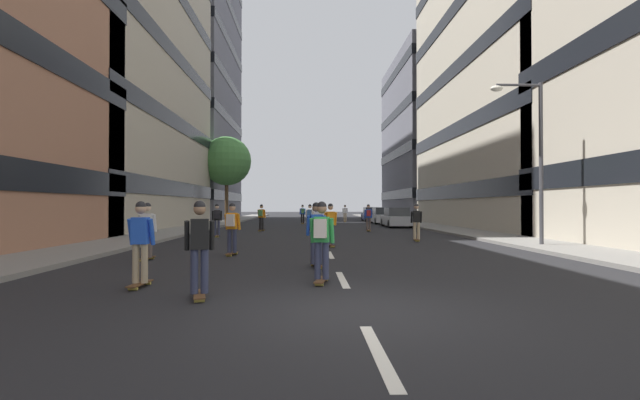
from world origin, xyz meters
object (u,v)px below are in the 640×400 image
(street_tree_near, at_px, (227,161))
(skater_13, at_px, (310,216))
(skater_3, at_px, (303,213))
(skater_11, at_px, (147,228))
(skater_6, at_px, (140,240))
(skater_7, at_px, (368,216))
(parked_car_mid, at_px, (382,216))
(skater_10, at_px, (316,231))
(skater_2, at_px, (217,218))
(parked_car_far, at_px, (372,215))
(parked_car_near, at_px, (396,218))
(skater_0, at_px, (232,225))
(skater_12, at_px, (261,216))
(skater_4, at_px, (345,212))
(skater_9, at_px, (200,244))
(skater_1, at_px, (416,220))
(skater_8, at_px, (331,223))
(streetlamp_right, at_px, (532,145))
(skater_5, at_px, (321,237))

(street_tree_near, height_order, skater_13, street_tree_near)
(skater_3, distance_m, skater_11, 27.21)
(skater_6, height_order, skater_7, same)
(parked_car_mid, distance_m, skater_10, 29.37)
(skater_2, bearing_deg, parked_car_far, 63.06)
(parked_car_near, bearing_deg, skater_11, -120.24)
(skater_0, distance_m, skater_12, 14.25)
(parked_car_mid, distance_m, skater_4, 5.61)
(skater_9, bearing_deg, skater_0, 94.76)
(skater_11, height_order, skater_13, same)
(skater_12, bearing_deg, parked_car_far, 60.81)
(parked_car_mid, relative_size, skater_4, 2.47)
(skater_1, bearing_deg, skater_10, -119.52)
(parked_car_mid, xyz_separation_m, street_tree_near, (-15.16, 4.23, 5.51))
(street_tree_near, bearing_deg, skater_8, -71.28)
(skater_0, xyz_separation_m, skater_6, (-0.91, -5.75, -0.03))
(skater_10, height_order, skater_11, same)
(streetlamp_right, height_order, skater_3, streetlamp_right)
(parked_car_far, height_order, skater_9, skater_9)
(skater_10, bearing_deg, skater_2, 113.25)
(streetlamp_right, height_order, skater_9, streetlamp_right)
(skater_1, xyz_separation_m, skater_7, (-1.16, 8.03, 0.03))
(parked_car_far, xyz_separation_m, streetlamp_right, (1.99, -29.84, 3.44))
(street_tree_near, relative_size, skater_0, 4.82)
(skater_10, distance_m, skater_13, 16.53)
(parked_car_near, relative_size, skater_4, 2.47)
(parked_car_far, distance_m, skater_5, 38.25)
(parked_car_near, relative_size, skater_6, 2.47)
(skater_3, distance_m, skater_10, 28.55)
(parked_car_far, xyz_separation_m, skater_8, (-6.08, -29.18, 0.29))
(street_tree_near, height_order, skater_7, street_tree_near)
(skater_7, bearing_deg, skater_8, -106.00)
(streetlamp_right, bearing_deg, skater_6, -146.92)
(skater_8, relative_size, skater_12, 1.00)
(parked_car_near, height_order, skater_4, skater_4)
(parked_car_mid, bearing_deg, skater_9, -105.52)
(skater_3, height_order, skater_9, same)
(parked_car_mid, bearing_deg, skater_13, -119.61)
(skater_8, relative_size, skater_13, 1.00)
(parked_car_far, xyz_separation_m, skater_9, (-9.02, -39.10, 0.29))
(parked_car_mid, height_order, street_tree_near, street_tree_near)
(skater_0, bearing_deg, skater_6, -98.99)
(parked_car_near, xyz_separation_m, skater_9, (-9.02, -26.18, 0.29))
(parked_car_far, height_order, skater_3, skater_3)
(parked_car_near, distance_m, skater_2, 15.82)
(parked_car_near, height_order, skater_7, skater_7)
(skater_8, bearing_deg, skater_4, 83.68)
(street_tree_near, bearing_deg, skater_13, -62.94)
(skater_0, bearing_deg, parked_car_far, 73.43)
(parked_car_far, height_order, skater_0, skater_0)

